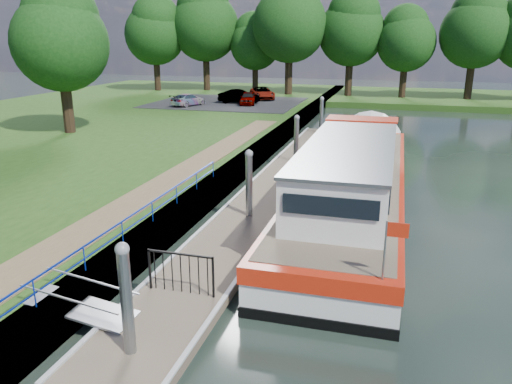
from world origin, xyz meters
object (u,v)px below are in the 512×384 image
(car_a, at_px, (248,98))
(car_b, at_px, (239,96))
(barge, at_px, (355,178))
(car_c, at_px, (188,100))
(pontoon, at_px, (277,188))
(car_d, at_px, (262,93))

(car_a, relative_size, car_b, 0.89)
(barge, xyz_separation_m, car_c, (-17.25, 22.17, 0.30))
(pontoon, relative_size, barge, 1.42)
(pontoon, height_order, car_c, car_c)
(car_a, bearing_deg, car_d, 78.02)
(car_b, bearing_deg, barge, -154.53)
(car_c, bearing_deg, car_d, -110.23)
(pontoon, xyz_separation_m, car_b, (-9.65, 24.58, 1.29))
(pontoon, bearing_deg, barge, -8.29)
(car_c, bearing_deg, car_b, -126.11)
(car_b, bearing_deg, pontoon, -160.92)
(barge, height_order, car_a, barge)
(barge, bearing_deg, car_d, 112.41)
(pontoon, bearing_deg, car_c, 122.25)
(barge, relative_size, car_b, 5.43)
(car_d, bearing_deg, pontoon, -98.62)
(pontoon, bearing_deg, car_d, 106.37)
(barge, relative_size, car_d, 4.78)
(pontoon, relative_size, car_c, 7.91)
(car_a, height_order, car_d, car_d)
(car_a, xyz_separation_m, car_d, (0.16, 4.47, 0.02))
(car_c, bearing_deg, car_a, -137.84)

